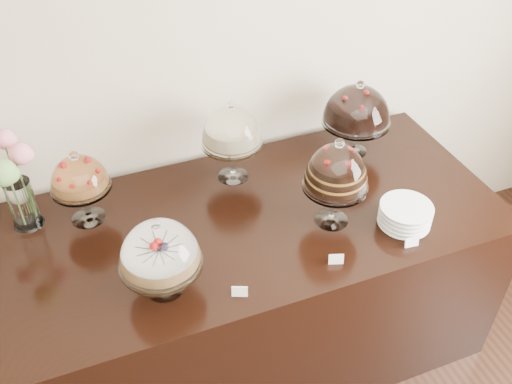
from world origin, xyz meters
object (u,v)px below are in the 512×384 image
object	(u,v)px
cake_stand_dark_choco	(357,108)
cake_stand_choco_layer	(337,170)
cake_stand_fruit_tart	(79,177)
cake_stand_sugar_sponge	(159,249)
plate_stack	(405,215)
cake_stand_cheesecake	(232,130)
flower_vase	(13,182)
display_counter	(252,286)

from	to	relation	value
cake_stand_dark_choco	cake_stand_choco_layer	bearing A→B (deg)	-128.23
cake_stand_choco_layer	cake_stand_fruit_tart	size ratio (longest dim) A/B	1.20
cake_stand_sugar_sponge	cake_stand_fruit_tart	distance (m)	0.55
cake_stand_sugar_sponge	plate_stack	bearing A→B (deg)	-1.10
cake_stand_cheesecake	plate_stack	distance (m)	0.84
flower_vase	plate_stack	size ratio (longest dim) A/B	1.87
flower_vase	cake_stand_choco_layer	bearing A→B (deg)	-19.87
cake_stand_cheesecake	cake_stand_dark_choco	distance (m)	0.63
flower_vase	plate_stack	bearing A→B (deg)	-20.93
display_counter	cake_stand_sugar_sponge	bearing A→B (deg)	-150.66
cake_stand_choco_layer	cake_stand_dark_choco	distance (m)	0.54
cake_stand_dark_choco	cake_stand_cheesecake	bearing A→B (deg)	178.05
cake_stand_cheesecake	flower_vase	size ratio (longest dim) A/B	1.00
cake_stand_sugar_sponge	cake_stand_choco_layer	world-z (taller)	cake_stand_choco_layer
cake_stand_choco_layer	cake_stand_cheesecake	distance (m)	0.53
cake_stand_sugar_sponge	cake_stand_cheesecake	size ratio (longest dim) A/B	0.86
cake_stand_sugar_sponge	cake_stand_choco_layer	distance (m)	0.78
display_counter	cake_stand_dark_choco	xyz separation A→B (m)	(0.65, 0.28, 0.70)
cake_stand_choco_layer	cake_stand_cheesecake	xyz separation A→B (m)	(-0.29, 0.45, -0.01)
flower_vase	display_counter	bearing A→B (deg)	-18.28
cake_stand_sugar_sponge	cake_stand_choco_layer	bearing A→B (deg)	8.36
cake_stand_choco_layer	flower_vase	distance (m)	1.31
display_counter	cake_stand_cheesecake	distance (m)	0.77
cake_stand_fruit_tart	flower_vase	world-z (taller)	flower_vase
cake_stand_sugar_sponge	plate_stack	size ratio (longest dim) A/B	1.60
cake_stand_choco_layer	cake_stand_fruit_tart	distance (m)	1.05
display_counter	cake_stand_cheesecake	world-z (taller)	cake_stand_cheesecake
display_counter	cake_stand_dark_choco	size ratio (longest dim) A/B	5.61
cake_stand_cheesecake	display_counter	bearing A→B (deg)	-94.09
cake_stand_sugar_sponge	cake_stand_cheesecake	world-z (taller)	cake_stand_cheesecake
cake_stand_choco_layer	plate_stack	size ratio (longest dim) A/B	1.94
cake_stand_choco_layer	cake_stand_cheesecake	world-z (taller)	cake_stand_choco_layer
cake_stand_fruit_tart	cake_stand_cheesecake	bearing A→B (deg)	4.20
cake_stand_sugar_sponge	cake_stand_cheesecake	bearing A→B (deg)	49.66
display_counter	cake_stand_fruit_tart	distance (m)	0.98
cake_stand_cheesecake	cake_stand_choco_layer	bearing A→B (deg)	-56.80
display_counter	cake_stand_sugar_sponge	distance (m)	0.84
cake_stand_sugar_sponge	plate_stack	distance (m)	1.06
cake_stand_sugar_sponge	cake_stand_cheesecake	xyz separation A→B (m)	(0.47, 0.56, 0.05)
flower_vase	cake_stand_cheesecake	bearing A→B (deg)	0.17
cake_stand_choco_layer	flower_vase	bearing A→B (deg)	160.13
display_counter	cake_stand_choco_layer	xyz separation A→B (m)	(0.31, -0.14, 0.72)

